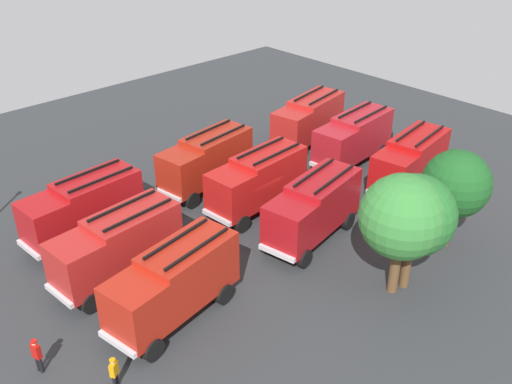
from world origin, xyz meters
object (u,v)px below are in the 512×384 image
fire_truck_3 (353,137)px  tree_2 (402,217)px  firefighter_1 (390,138)px  fire_truck_0 (308,119)px  fire_truck_7 (313,207)px  fire_truck_1 (206,159)px  firefighter_2 (114,372)px  fire_truck_4 (258,179)px  fire_truck_6 (410,161)px  firefighter_0 (37,354)px  fire_truck_5 (117,245)px  fire_truck_8 (174,282)px  fire_truck_2 (83,207)px  firefighter_3 (176,269)px  tree_0 (456,184)px  tree_1 (414,216)px  traffic_cone_0 (372,215)px

fire_truck_3 → tree_2: 15.27m
fire_truck_3 → firefighter_1: bearing=168.8°
fire_truck_0 → fire_truck_7: same height
fire_truck_1 → firefighter_2: (14.05, 11.22, -1.26)m
fire_truck_0 → firefighter_1: 6.59m
fire_truck_4 → firefighter_1: size_ratio=4.41×
fire_truck_6 → firefighter_2: bearing=-4.0°
fire_truck_7 → firefighter_0: fire_truck_7 is taller
fire_truck_3 → fire_truck_5: 20.17m
fire_truck_8 → tree_2: tree_2 is taller
fire_truck_4 → fire_truck_1: bearing=-86.8°
fire_truck_2 → tree_2: 18.16m
fire_truck_3 → firefighter_0: bearing=2.8°
fire_truck_7 → firefighter_0: bearing=-13.6°
fire_truck_8 → firefighter_3: bearing=-136.1°
fire_truck_0 → fire_truck_7: (10.02, 9.48, 0.00)m
fire_truck_5 → fire_truck_8: size_ratio=0.98×
firefighter_0 → fire_truck_6: bearing=161.5°
firefighter_2 → tree_2: (-14.03, 4.25, 3.62)m
tree_0 → tree_2: 5.86m
fire_truck_2 → firefighter_2: (4.81, 11.22, -1.26)m
fire_truck_2 → fire_truck_4: bearing=151.6°
fire_truck_0 → tree_0: 16.13m
fire_truck_8 → firefighter_2: size_ratio=4.65×
fire_truck_6 → firefighter_1: size_ratio=4.48×
fire_truck_6 → firefighter_0: (25.99, -1.50, -1.14)m
fire_truck_3 → fire_truck_6: same height
fire_truck_7 → tree_1: size_ratio=1.16×
firefighter_1 → fire_truck_4: bearing=154.8°
fire_truck_6 → firefighter_0: bearing=-11.0°
fire_truck_6 → firefighter_2: 24.11m
firefighter_3 → firefighter_2: bearing=122.8°
firefighter_1 → traffic_cone_0: (9.52, 5.44, -0.64)m
fire_truck_4 → fire_truck_5: (10.40, 0.26, 0.00)m
firefighter_1 → firefighter_2: 29.23m
fire_truck_8 → firefighter_3: fire_truck_8 is taller
fire_truck_3 → tree_1: tree_1 is taller
fire_truck_8 → firefighter_0: fire_truck_8 is taller
fire_truck_3 → fire_truck_5: (20.17, 0.29, 0.00)m
tree_1 → tree_2: bearing=-13.3°
firefighter_2 → firefighter_3: 7.20m
fire_truck_1 → fire_truck_6: size_ratio=1.00×
fire_truck_5 → fire_truck_7: (-10.38, 4.50, 0.00)m
fire_truck_5 → traffic_cone_0: fire_truck_5 is taller
firefighter_0 → firefighter_3: (-8.02, -0.82, -0.04)m
firefighter_1 → tree_0: size_ratio=0.28×
fire_truck_0 → fire_truck_3: size_ratio=1.02×
fire_truck_6 → firefighter_3: 18.16m
fire_truck_8 → tree_2: (-9.50, 6.11, 2.36)m
fire_truck_5 → fire_truck_8: (-0.32, 4.57, 0.00)m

